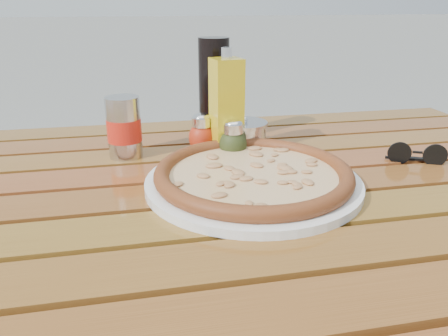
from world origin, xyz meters
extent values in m
cube|color=#381D0C|center=(0.64, 0.39, 0.35)|extent=(0.06, 0.06, 0.70)
cube|color=#37220C|center=(0.00, 0.00, 0.70)|extent=(1.36, 0.86, 0.04)
cube|color=#532B0E|center=(0.00, -0.30, 0.73)|extent=(1.40, 0.09, 0.03)
cube|color=#542E0E|center=(0.00, -0.20, 0.73)|extent=(1.40, 0.09, 0.03)
cube|color=#57360F|center=(0.00, -0.10, 0.73)|extent=(1.40, 0.09, 0.03)
cube|color=#52290E|center=(0.00, 0.00, 0.73)|extent=(1.40, 0.09, 0.03)
cube|color=#5A280F|center=(0.00, 0.10, 0.73)|extent=(1.40, 0.09, 0.03)
cube|color=#57310F|center=(0.00, 0.20, 0.73)|extent=(1.40, 0.09, 0.03)
cube|color=#54290E|center=(0.00, 0.30, 0.73)|extent=(1.40, 0.09, 0.03)
cube|color=#512F0E|center=(0.00, 0.41, 0.73)|extent=(1.40, 0.09, 0.03)
cylinder|color=white|center=(0.05, 0.00, 0.76)|extent=(0.42, 0.42, 0.01)
cylinder|color=#FDE7B5|center=(0.05, 0.00, 0.77)|extent=(0.31, 0.31, 0.01)
torus|color=black|center=(0.05, 0.00, 0.77)|extent=(0.33, 0.33, 0.03)
ellipsoid|color=red|center=(-0.01, 0.20, 0.78)|extent=(0.07, 0.07, 0.06)
cylinder|color=white|center=(-0.01, 0.20, 0.81)|extent=(0.05, 0.05, 0.02)
ellipsoid|color=silver|center=(-0.01, 0.20, 0.82)|extent=(0.05, 0.05, 0.02)
ellipsoid|color=#37431A|center=(0.04, 0.14, 0.78)|extent=(0.07, 0.07, 0.06)
cylinder|color=white|center=(0.04, 0.14, 0.81)|extent=(0.05, 0.05, 0.02)
ellipsoid|color=white|center=(0.04, 0.14, 0.82)|extent=(0.04, 0.04, 0.02)
cylinder|color=black|center=(0.03, 0.28, 0.86)|extent=(0.07, 0.07, 0.22)
cylinder|color=#BDBCC1|center=(-0.16, 0.20, 0.81)|extent=(0.08, 0.08, 0.12)
cylinder|color=red|center=(-0.16, 0.20, 0.81)|extent=(0.08, 0.08, 0.04)
cube|color=gold|center=(0.04, 0.18, 0.84)|extent=(0.06, 0.06, 0.19)
cylinder|color=silver|center=(0.04, 0.18, 0.95)|extent=(0.02, 0.02, 0.02)
cylinder|color=silver|center=(0.08, 0.19, 0.78)|extent=(0.09, 0.09, 0.05)
cylinder|color=silver|center=(0.08, 0.19, 0.81)|extent=(0.10, 0.10, 0.01)
sphere|color=white|center=(0.08, 0.19, 0.81)|extent=(0.01, 0.01, 0.01)
cylinder|color=black|center=(0.35, 0.06, 0.77)|extent=(0.04, 0.02, 0.04)
cylinder|color=black|center=(0.41, 0.03, 0.77)|extent=(0.04, 0.02, 0.04)
cube|color=black|center=(0.38, 0.05, 0.77)|extent=(0.02, 0.01, 0.00)
cube|color=black|center=(0.38, 0.06, 0.75)|extent=(0.08, 0.04, 0.00)
cube|color=black|center=(0.40, 0.06, 0.75)|extent=(0.08, 0.04, 0.00)
camera|label=1|loc=(-0.14, -0.65, 1.04)|focal=35.00mm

